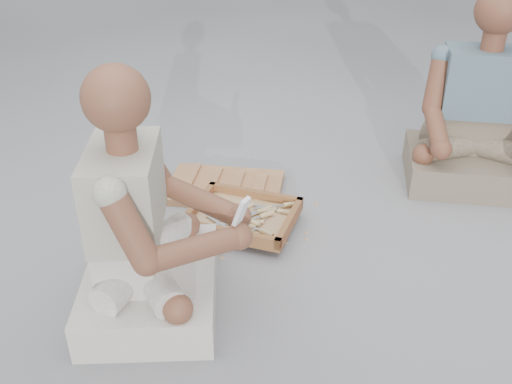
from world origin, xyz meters
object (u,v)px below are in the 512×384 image
(carved_panel, at_px, (225,187))
(craftsman, at_px, (144,234))
(tool_tray, at_px, (243,216))
(companion, at_px, (478,122))

(carved_panel, bearing_deg, craftsman, -88.13)
(tool_tray, xyz_separation_m, companion, (1.01, 0.81, 0.28))
(tool_tray, height_order, craftsman, craftsman)
(craftsman, xyz_separation_m, companion, (1.18, 1.41, 0.01))
(tool_tray, relative_size, companion, 0.49)
(carved_panel, xyz_separation_m, companion, (1.21, 0.51, 0.32))
(carved_panel, relative_size, craftsman, 0.61)
(carved_panel, height_order, craftsman, craftsman)
(tool_tray, bearing_deg, craftsman, -105.65)
(carved_panel, xyz_separation_m, tool_tray, (0.20, -0.30, 0.04))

